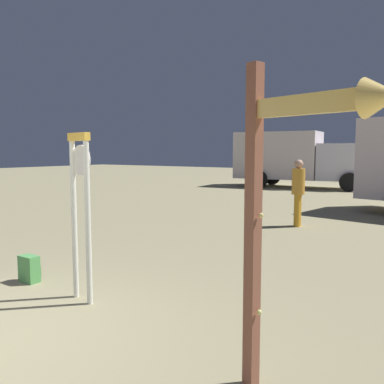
{
  "coord_description": "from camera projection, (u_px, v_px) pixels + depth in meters",
  "views": [
    {
      "loc": [
        4.01,
        -1.74,
        1.92
      ],
      "look_at": [
        -0.01,
        4.2,
        1.2
      ],
      "focal_mm": 38.09,
      "sensor_mm": 36.0,
      "label": 1
    }
  ],
  "objects": [
    {
      "name": "arrow_sign",
      "position": [
        292.0,
        180.0,
        2.91
      ],
      "size": [
        1.15,
        0.47,
        2.59
      ],
      "color": "#90543F",
      "rests_on": "ground_plane"
    },
    {
      "name": "standing_clock",
      "position": [
        81.0,
        200.0,
        5.14
      ],
      "size": [
        0.44,
        0.17,
        2.15
      ],
      "color": "white",
      "rests_on": "ground_plane"
    },
    {
      "name": "box_truck_far",
      "position": [
        292.0,
        157.0,
        21.68
      ],
      "size": [
        6.65,
        2.94,
        2.94
      ],
      "color": "silver",
      "rests_on": "ground_plane"
    },
    {
      "name": "person_distant",
      "position": [
        298.0,
        189.0,
        10.35
      ],
      "size": [
        0.33,
        0.33,
        1.71
      ],
      "color": "orange",
      "rests_on": "ground_plane"
    },
    {
      "name": "backpack",
      "position": [
        30.0,
        269.0,
        5.99
      ],
      "size": [
        0.3,
        0.21,
        0.39
      ],
      "color": "#529F51",
      "rests_on": "ground_plane"
    }
  ]
}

